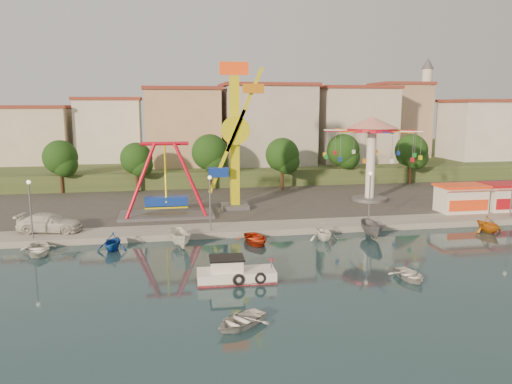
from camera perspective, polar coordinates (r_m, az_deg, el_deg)
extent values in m
plane|color=#132A36|center=(37.53, 9.06, -9.53)|extent=(200.00, 200.00, 0.00)
cube|color=#9E998E|center=(96.85, -3.06, 2.72)|extent=(200.00, 100.00, 0.60)
cube|color=#4C4944|center=(65.53, 0.45, -0.46)|extent=(90.00, 28.00, 0.01)
cube|color=#384C26|center=(101.64, -3.42, 3.74)|extent=(200.00, 60.00, 3.00)
cube|color=#59595E|center=(54.73, -10.17, -2.54)|extent=(10.00, 5.00, 0.30)
cube|color=#1233A1|center=(54.44, -10.21, -1.05)|extent=(4.50, 1.40, 1.00)
cylinder|color=red|center=(53.62, -10.42, 5.47)|extent=(5.00, 0.40, 0.40)
cube|color=#59595E|center=(57.83, -2.42, -1.62)|extent=(3.00, 3.00, 0.50)
cube|color=yellow|center=(56.82, -2.47, 5.56)|extent=(1.00, 1.00, 15.00)
cube|color=red|center=(56.80, -2.53, 13.94)|extent=(3.20, 0.50, 1.40)
cylinder|color=yellow|center=(55.94, -2.37, 7.03)|extent=(3.20, 0.50, 3.20)
cube|color=yellow|center=(55.82, -1.33, 9.38)|extent=(4.30, 0.35, 9.31)
cube|color=orange|center=(56.00, -0.32, 11.74)|extent=(2.20, 1.20, 1.00)
cylinder|color=#59595E|center=(64.00, 12.81, -0.78)|extent=(4.40, 4.40, 0.40)
cylinder|color=white|center=(63.36, 12.96, 3.04)|extent=(1.10, 1.10, 9.00)
cylinder|color=red|center=(63.01, 13.11, 6.92)|extent=(6.00, 6.00, 0.50)
cone|color=red|center=(62.98, 13.14, 7.74)|extent=(6.40, 6.40, 1.40)
cube|color=white|center=(60.29, 22.35, -0.78)|extent=(5.00, 3.00, 2.80)
cube|color=#FC4416|center=(60.04, 22.45, 0.67)|extent=(5.40, 3.40, 0.25)
cube|color=red|center=(58.69, 23.31, 0.07)|extent=(5.00, 0.77, 0.43)
cube|color=white|center=(63.50, 26.67, -0.58)|extent=(5.00, 3.00, 2.80)
cube|color=#AF0E17|center=(63.27, 26.78, 0.80)|extent=(5.40, 3.40, 0.25)
cylinder|color=#59595E|center=(48.79, -24.34, -1.98)|extent=(0.14, 0.14, 5.00)
cylinder|color=#59595E|center=(47.44, -5.26, -1.45)|extent=(0.14, 0.14, 5.00)
cylinder|color=#59595E|center=(51.30, 12.84, -0.79)|extent=(0.14, 0.14, 5.00)
cylinder|color=#59595E|center=(59.38, 27.20, -0.21)|extent=(0.14, 0.14, 5.00)
cylinder|color=#382314|center=(72.41, -21.32, 1.29)|extent=(0.44, 0.44, 3.60)
sphere|color=black|center=(72.05, -21.47, 3.72)|extent=(4.60, 4.60, 4.60)
cylinder|color=#382314|center=(70.43, -13.42, 1.39)|extent=(0.44, 0.44, 3.40)
sphere|color=black|center=(70.07, -13.52, 3.76)|extent=(4.35, 4.35, 4.35)
cylinder|color=#382314|center=(70.10, -5.26, 1.80)|extent=(0.44, 0.44, 3.92)
sphere|color=black|center=(69.71, -5.31, 4.55)|extent=(5.02, 5.02, 5.02)
cylinder|color=#382314|center=(70.27, 3.00, 1.74)|extent=(0.44, 0.44, 3.66)
sphere|color=black|center=(69.89, 3.02, 4.29)|extent=(4.68, 4.68, 4.68)
cylinder|color=#382314|center=(75.96, 9.85, 2.28)|extent=(0.44, 0.44, 3.80)
sphere|color=black|center=(75.60, 9.92, 4.73)|extent=(4.86, 4.86, 4.86)
cylinder|color=#382314|center=(78.32, 17.20, 2.19)|extent=(0.44, 0.44, 3.77)
sphere|color=black|center=(77.98, 17.32, 4.56)|extent=(4.83, 4.83, 4.83)
cube|color=beige|center=(82.33, -25.48, 6.54)|extent=(9.26, 9.53, 11.87)
cube|color=silver|center=(85.40, -16.61, 6.09)|extent=(12.33, 9.01, 8.63)
cube|color=tan|center=(85.47, -7.76, 7.29)|extent=(11.95, 9.28, 11.23)
cube|color=beige|center=(84.14, 1.84, 6.64)|extent=(12.59, 10.50, 9.20)
cube|color=beige|center=(91.12, 9.76, 6.76)|extent=(10.75, 9.23, 9.24)
cube|color=tan|center=(94.76, 17.81, 7.15)|extent=(12.77, 10.96, 11.21)
cube|color=silver|center=(99.50, 24.31, 7.19)|extent=(8.23, 8.98, 12.36)
cylinder|color=silver|center=(99.64, 18.76, 8.59)|extent=(1.80, 1.80, 16.00)
cylinder|color=#59595E|center=(99.70, 18.92, 11.46)|extent=(2.80, 2.80, 0.30)
cone|color=#59595E|center=(99.92, 19.05, 13.75)|extent=(2.20, 2.20, 2.00)
cube|color=white|center=(36.08, -2.27, -9.66)|extent=(5.61, 2.29, 1.00)
cube|color=red|center=(36.16, -2.26, -10.02)|extent=(5.61, 2.29, 0.18)
cube|color=white|center=(35.83, -3.36, -8.40)|extent=(2.27, 1.73, 1.00)
cube|color=black|center=(35.66, -3.37, -7.55)|extent=(2.50, 1.96, 0.13)
torus|color=black|center=(34.99, -2.01, -10.00)|extent=(0.85, 0.25, 0.84)
torus|color=black|center=(35.28, 0.51, -9.82)|extent=(0.85, 0.25, 0.84)
imported|color=silver|center=(38.04, 17.17, -9.05)|extent=(2.46, 3.34, 0.67)
imported|color=silver|center=(29.21, -1.85, -14.46)|extent=(4.24, 4.05, 0.72)
imported|color=silver|center=(50.90, -22.50, -3.27)|extent=(6.27, 3.45, 1.72)
imported|color=white|center=(46.09, -23.66, -6.02)|extent=(3.68, 4.58, 0.84)
imported|color=#12429E|center=(44.94, -16.09, -5.46)|extent=(3.23, 3.54, 1.59)
imported|color=silver|center=(44.69, -8.64, -5.25)|extent=(2.25, 4.37, 1.61)
imported|color=red|center=(45.44, -0.10, -5.39)|extent=(3.32, 4.34, 0.84)
imported|color=white|center=(46.85, 7.69, -4.49)|extent=(3.05, 3.43, 1.66)
imported|color=slate|center=(48.53, 13.12, -4.18)|extent=(1.95, 4.32, 1.62)
imported|color=orange|center=(54.43, 24.99, -3.31)|extent=(3.05, 3.44, 1.67)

